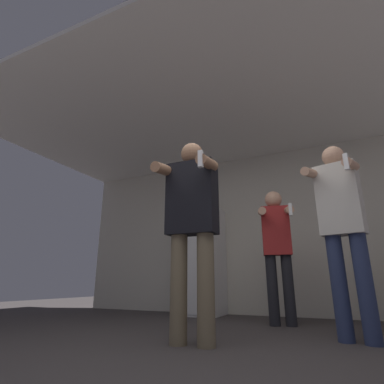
{
  "coord_description": "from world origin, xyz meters",
  "views": [
    {
      "loc": [
        0.81,
        -1.69,
        0.48
      ],
      "look_at": [
        -0.27,
        0.64,
        1.25
      ],
      "focal_mm": 28.0,
      "sensor_mm": 36.0,
      "label": 1
    }
  ],
  "objects_px": {
    "person_woman_foreground": "(192,221)",
    "person_man_side": "(342,222)",
    "refrigerator": "(202,260)",
    "person_spectator_back": "(277,243)"
  },
  "relations": [
    {
      "from": "person_woman_foreground",
      "to": "person_man_side",
      "type": "distance_m",
      "value": 1.36
    },
    {
      "from": "refrigerator",
      "to": "person_man_side",
      "type": "xyz_separation_m",
      "value": [
        2.01,
        -1.49,
        0.18
      ]
    },
    {
      "from": "person_man_side",
      "to": "person_spectator_back",
      "type": "distance_m",
      "value": 1.07
    },
    {
      "from": "person_woman_foreground",
      "to": "person_spectator_back",
      "type": "height_order",
      "value": "person_woman_foreground"
    },
    {
      "from": "refrigerator",
      "to": "person_man_side",
      "type": "distance_m",
      "value": 2.51
    },
    {
      "from": "person_woman_foreground",
      "to": "person_man_side",
      "type": "xyz_separation_m",
      "value": [
        1.19,
        0.65,
        0.0
      ]
    },
    {
      "from": "person_spectator_back",
      "to": "refrigerator",
      "type": "bearing_deg",
      "value": 151.65
    },
    {
      "from": "refrigerator",
      "to": "person_woman_foreground",
      "type": "xyz_separation_m",
      "value": [
        0.82,
        -2.14,
        0.18
      ]
    },
    {
      "from": "person_man_side",
      "to": "person_spectator_back",
      "type": "relative_size",
      "value": 1.09
    },
    {
      "from": "person_woman_foreground",
      "to": "person_man_side",
      "type": "relative_size",
      "value": 0.99
    }
  ]
}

